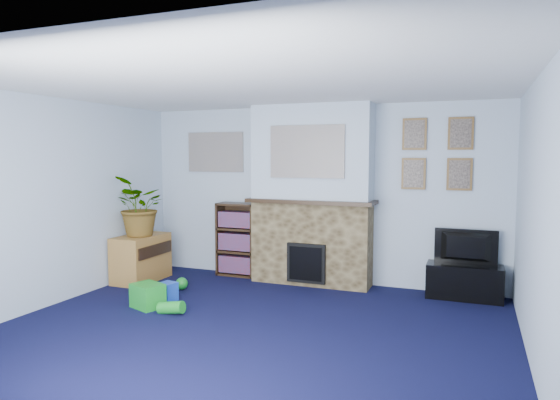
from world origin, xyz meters
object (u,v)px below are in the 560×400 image
at_px(tv_stand, 464,280).
at_px(sideboard, 141,256).
at_px(bookshelf, 238,241).
at_px(television, 465,247).

bearing_deg(tv_stand, sideboard, -170.58).
xyz_separation_m(tv_stand, bookshelf, (-3.08, 0.08, 0.28)).
distance_m(tv_stand, sideboard, 4.25).
xyz_separation_m(tv_stand, television, (0.00, 0.02, 0.40)).
height_order(television, sideboard, television).
relative_size(television, sideboard, 0.90).
distance_m(tv_stand, bookshelf, 3.10).
relative_size(tv_stand, television, 1.20).
xyz_separation_m(television, bookshelf, (-3.08, 0.06, -0.13)).
height_order(tv_stand, bookshelf, bookshelf).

